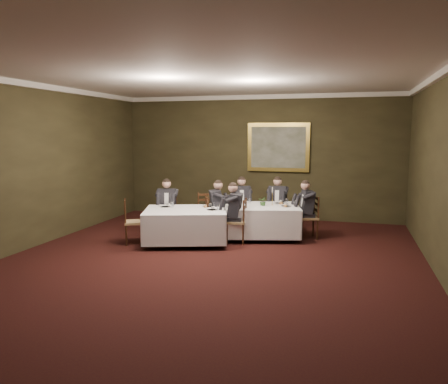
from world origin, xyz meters
The scene contains 26 objects.
ground centered at (0.00, 0.00, 0.00)m, with size 10.00×10.00×0.00m, color black.
ceiling centered at (0.00, 0.00, 3.50)m, with size 8.00×10.00×0.10m, color silver.
back_wall centered at (0.00, 5.00, 1.75)m, with size 8.00×0.10×3.50m, color #2D2816.
left_wall centered at (-4.00, 0.00, 1.75)m, with size 0.10×10.00×3.50m, color #2D2816.
crown_molding centered at (0.00, 0.00, 3.44)m, with size 8.00×10.00×0.12m.
table_main centered at (0.56, 2.58, 0.45)m, with size 2.01×1.72×0.67m.
table_second centered at (-0.96, 1.60, 0.45)m, with size 2.14×1.86×0.67m.
chair_main_backleft centered at (-0.12, 3.32, 0.28)m, with size 0.57×0.56×1.00m.
diner_main_backleft centered at (-0.11, 3.31, 0.51)m, with size 0.56×0.60×1.35m.
chair_main_backright centered at (0.79, 3.56, 0.28)m, with size 0.44×0.42×1.00m.
diner_main_backright centered at (0.79, 3.55, 0.51)m, with size 0.42×0.48×1.35m.
chair_main_endleft centered at (-0.50, 2.30, 0.28)m, with size 0.57×0.58×1.00m.
diner_main_endleft centered at (-0.49, 2.30, 0.51)m, with size 0.60×0.57×1.35m.
chair_main_endright centered at (1.62, 2.85, 0.28)m, with size 0.54×0.55×1.00m.
diner_main_endright centered at (1.61, 2.85, 0.51)m, with size 0.58×0.53×1.35m.
chair_sec_backleft centered at (-1.71, 2.33, 0.28)m, with size 0.53×0.52×1.00m.
diner_sec_backleft centered at (-1.70, 2.32, 0.51)m, with size 0.51×0.57×1.35m.
chair_sec_backright centered at (-0.78, 2.63, 0.28)m, with size 0.59×0.59×1.00m.
chair_sec_endright centered at (0.13, 1.95, 0.28)m, with size 0.46×0.48×1.00m.
diner_sec_endright centered at (0.12, 1.95, 0.51)m, with size 0.52×0.45×1.35m.
chair_sec_endleft centered at (-2.05, 1.25, 0.28)m, with size 0.58×0.59×1.00m.
centerpiece centered at (0.60, 2.59, 0.88)m, with size 0.21×0.18×0.23m, color #2D5926.
candlestick centered at (0.79, 2.72, 0.93)m, with size 0.06×0.06×0.44m.
place_setting_table_main centered at (0.07, 2.84, 0.80)m, with size 0.33×0.31×0.14m.
place_setting_table_second centered at (-1.49, 1.84, 0.80)m, with size 0.33×0.31×0.14m.
painting centered at (0.56, 4.94, 2.04)m, with size 1.74×0.09×1.36m.
Camera 1 is at (2.49, -7.30, 2.45)m, focal length 35.00 mm.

